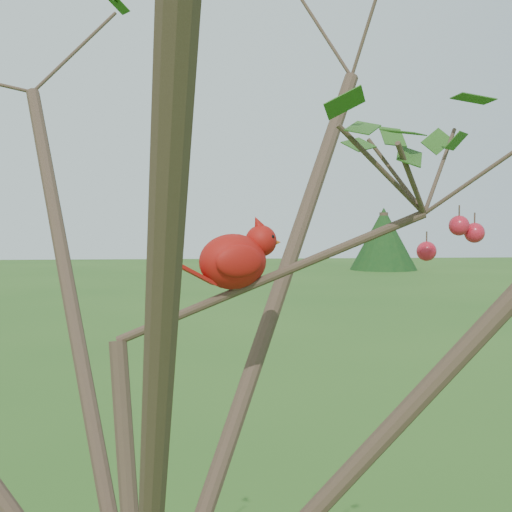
% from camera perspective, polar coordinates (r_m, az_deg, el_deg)
% --- Properties ---
extents(crabapple_tree, '(2.35, 2.05, 2.95)m').
position_cam_1_polar(crabapple_tree, '(1.15, -9.28, -0.07)').
color(crabapple_tree, '#3D2D21').
rests_on(crabapple_tree, ground).
extents(cardinal, '(0.22, 0.14, 0.16)m').
position_cam_1_polar(cardinal, '(1.26, -1.75, -0.23)').
color(cardinal, '#B7190F').
rests_on(cardinal, ground).
extents(distant_trees, '(40.34, 12.54, 3.01)m').
position_cam_1_polar(distant_trees, '(25.00, -16.48, 0.91)').
color(distant_trees, '#3D2D21').
rests_on(distant_trees, ground).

